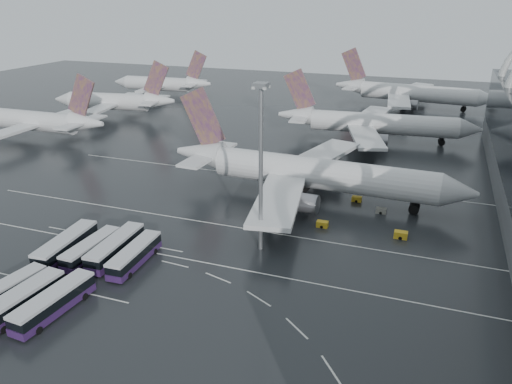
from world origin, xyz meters
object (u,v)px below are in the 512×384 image
(jet_remote_west, at_px, (40,122))
(jet_remote_far, at_px, (163,84))
(bus_row_far_a, at_px, (6,291))
(gse_cart_belly_c, at_px, (322,224))
(bus_row_near_d, at_px, (135,255))
(airliner_main, at_px, (307,173))
(gse_cart_belly_a, at_px, (401,235))
(airliner_gate_c, at_px, (409,93))
(floodlight_mast, at_px, (261,149))
(gse_cart_belly_b, at_px, (381,211))
(jet_remote_mid, at_px, (116,102))
(bus_row_far_b, at_px, (21,301))
(bus_row_near_c, at_px, (115,247))
(bus_row_near_a, at_px, (66,245))
(airliner_gate_b, at_px, (372,124))
(gse_cart_belly_e, at_px, (357,199))
(bus_row_near_b, at_px, (91,249))
(bus_row_far_c, at_px, (54,302))

(jet_remote_west, height_order, jet_remote_far, jet_remote_west)
(bus_row_far_a, height_order, gse_cart_belly_c, bus_row_far_a)
(jet_remote_west, relative_size, bus_row_near_d, 3.59)
(airliner_main, height_order, gse_cart_belly_a, airliner_main)
(airliner_main, height_order, airliner_gate_c, airliner_main)
(bus_row_near_d, xyz_separation_m, floodlight_mast, (17.03, 11.94, 15.92))
(bus_row_far_a, relative_size, gse_cart_belly_b, 6.13)
(jet_remote_far, xyz_separation_m, gse_cart_belly_a, (107.78, -103.99, -4.39))
(jet_remote_mid, bearing_deg, gse_cart_belly_c, 135.18)
(airliner_gate_c, height_order, jet_remote_mid, airliner_gate_c)
(bus_row_far_b, bearing_deg, bus_row_near_c, -5.38)
(bus_row_near_c, bearing_deg, airliner_gate_c, -17.04)
(floodlight_mast, height_order, gse_cart_belly_a, floodlight_mast)
(bus_row_near_a, relative_size, floodlight_mast, 0.50)
(bus_row_far_b, bearing_deg, airliner_gate_b, -12.98)
(jet_remote_west, distance_m, floodlight_mast, 96.63)
(jet_remote_west, distance_m, gse_cart_belly_e, 98.75)
(bus_row_far_b, bearing_deg, bus_row_near_b, 6.82)
(floodlight_mast, height_order, gse_cart_belly_e, floodlight_mast)
(airliner_main, bearing_deg, gse_cart_belly_b, -8.07)
(bus_row_near_d, bearing_deg, airliner_main, -28.98)
(bus_row_far_a, bearing_deg, gse_cart_belly_e, -28.86)
(airliner_gate_b, xyz_separation_m, floodlight_mast, (-7.83, -75.42, 12.55))
(jet_remote_west, distance_m, jet_remote_mid, 33.69)
(jet_remote_mid, height_order, bus_row_near_d, jet_remote_mid)
(bus_row_far_a, xyz_separation_m, bus_row_far_c, (8.30, -0.10, 0.15))
(bus_row_far_b, bearing_deg, airliner_main, -21.29)
(jet_remote_far, bearing_deg, gse_cart_belly_c, 127.92)
(jet_remote_mid, bearing_deg, bus_row_near_d, 117.19)
(gse_cart_belly_a, distance_m, gse_cart_belly_b, 10.99)
(jet_remote_west, bearing_deg, airliner_main, 167.43)
(airliner_main, height_order, airliner_gate_b, airliner_main)
(gse_cart_belly_a, bearing_deg, bus_row_far_b, -138.54)
(bus_row_near_c, bearing_deg, bus_row_far_a, 153.83)
(airliner_gate_b, height_order, bus_row_near_a, airliner_gate_b)
(bus_row_near_a, bearing_deg, bus_row_far_c, -150.22)
(floodlight_mast, bearing_deg, bus_row_far_a, -136.25)
(airliner_gate_b, distance_m, bus_row_near_b, 93.91)
(bus_row_far_c, relative_size, floodlight_mast, 0.47)
(bus_row_far_b, height_order, gse_cart_belly_e, bus_row_far_b)
(jet_remote_mid, distance_m, bus_row_far_c, 121.36)
(airliner_gate_c, distance_m, bus_row_far_a, 161.28)
(airliner_main, xyz_separation_m, bus_row_near_b, (-26.32, -37.83, -3.81))
(jet_remote_mid, bearing_deg, jet_remote_west, 75.49)
(airliner_gate_c, bearing_deg, airliner_gate_b, -90.90)
(jet_remote_far, height_order, floodlight_mast, floodlight_mast)
(jet_remote_mid, relative_size, bus_row_far_b, 3.36)
(gse_cart_belly_a, relative_size, gse_cart_belly_c, 1.10)
(gse_cart_belly_a, bearing_deg, airliner_gate_c, 93.81)
(jet_remote_far, relative_size, bus_row_near_c, 3.27)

